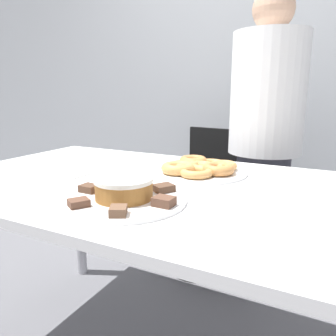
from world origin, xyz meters
TOP-DOWN VIEW (x-y plane):
  - wall_back at (0.00, 1.57)m, footprint 8.00×0.05m
  - table at (0.00, 0.00)m, footprint 1.74×0.94m
  - person_standing at (0.16, 0.80)m, footprint 0.38×0.38m
  - office_chair_left at (-0.19, 0.89)m, footprint 0.49×0.49m
  - plate_cake at (-0.03, -0.22)m, footprint 0.36×0.36m
  - plate_donuts at (0.04, 0.20)m, footprint 0.37×0.37m
  - frosted_cake at (-0.03, -0.22)m, footprint 0.17×0.17m
  - lamington_0 at (-0.10, -0.34)m, footprint 0.07×0.07m
  - lamington_1 at (0.03, -0.34)m, footprint 0.06×0.06m
  - lamington_2 at (0.10, -0.23)m, footprint 0.06×0.05m
  - lamington_3 at (0.04, -0.11)m, footprint 0.07×0.08m
  - lamington_4 at (-0.10, -0.11)m, footprint 0.06×0.06m
  - lamington_5 at (-0.17, -0.22)m, footprint 0.05×0.05m
  - donut_0 at (0.04, 0.20)m, footprint 0.11×0.11m
  - donut_1 at (-0.02, 0.12)m, footprint 0.13×0.13m
  - donut_2 at (0.06, 0.11)m, footprint 0.12×0.12m
  - donut_3 at (0.12, 0.18)m, footprint 0.12×0.12m
  - donut_4 at (0.12, 0.25)m, footprint 0.11×0.11m
  - donut_5 at (0.06, 0.26)m, footprint 0.12×0.12m
  - donut_6 at (-0.03, 0.28)m, footprint 0.12×0.12m
  - donut_7 at (-0.03, 0.19)m, footprint 0.11×0.11m
  - napkin at (-0.40, -0.06)m, footprint 0.13×0.11m

SIDE VIEW (x-z plane):
  - office_chair_left at x=-0.19m, z-range -0.03..0.83m
  - table at x=0.00m, z-range 0.30..1.08m
  - napkin at x=-0.40m, z-range 0.78..0.78m
  - plate_cake at x=-0.03m, z-range 0.78..0.79m
  - plate_donuts at x=0.04m, z-range 0.78..0.79m
  - lamington_0 at x=-0.10m, z-range 0.79..0.81m
  - lamington_3 at x=0.04m, z-range 0.79..0.81m
  - lamington_5 at x=-0.17m, z-range 0.79..0.81m
  - lamington_1 at x=0.03m, z-range 0.79..0.81m
  - lamington_4 at x=-0.10m, z-range 0.79..0.81m
  - lamington_2 at x=0.10m, z-range 0.79..0.81m
  - donut_5 at x=0.06m, z-range 0.79..0.82m
  - donut_2 at x=0.06m, z-range 0.79..0.82m
  - donut_0 at x=0.04m, z-range 0.79..0.82m
  - donut_7 at x=-0.03m, z-range 0.79..0.82m
  - donut_4 at x=0.12m, z-range 0.79..0.82m
  - donut_6 at x=-0.03m, z-range 0.79..0.82m
  - donut_3 at x=0.12m, z-range 0.79..0.83m
  - donut_1 at x=-0.02m, z-range 0.79..0.83m
  - frosted_cake at x=-0.03m, z-range 0.79..0.85m
  - person_standing at x=0.16m, z-range 0.03..1.62m
  - wall_back at x=0.00m, z-range 0.00..2.60m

